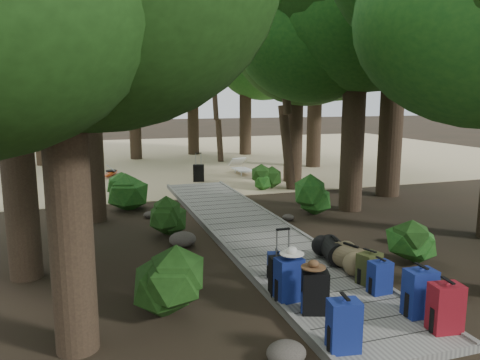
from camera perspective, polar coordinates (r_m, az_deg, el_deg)
name	(u,v)px	position (r m, az deg, el deg)	size (l,w,h in m)	color
ground	(265,244)	(10.38, 3.02, -7.80)	(120.00, 120.00, 0.00)	black
sand_beach	(158,157)	(25.66, -9.98, 2.81)	(40.00, 22.00, 0.02)	tan
boardwalk	(250,229)	(11.26, 1.18, -6.03)	(2.00, 12.00, 0.12)	gray
backpack_left_a	(344,323)	(6.07, 12.55, -16.66)	(0.38, 0.27, 0.72)	navy
backpack_left_b	(315,290)	(6.95, 9.14, -13.10)	(0.37, 0.27, 0.69)	black
backpack_left_c	(289,277)	(7.28, 5.99, -11.68)	(0.40, 0.29, 0.74)	navy
backpack_left_d	(277,264)	(8.18, 4.51, -10.14)	(0.32, 0.23, 0.48)	navy
backpack_right_a	(446,305)	(6.93, 23.79, -13.80)	(0.40, 0.29, 0.72)	maroon
backpack_right_b	(420,290)	(7.24, 21.09, -12.44)	(0.42, 0.29, 0.75)	navy
backpack_right_c	(380,276)	(7.84, 16.70, -11.10)	(0.34, 0.24, 0.58)	navy
backpack_right_d	(369,266)	(8.19, 15.48, -10.12)	(0.38, 0.27, 0.58)	#303718
duffel_right_khaki	(350,258)	(8.74, 13.29, -9.21)	(0.44, 0.65, 0.44)	brown
duffel_right_black	(334,250)	(9.08, 11.37, -8.41)	(0.43, 0.69, 0.43)	black
suitcase_on_boardwalk	(282,275)	(7.50, 5.16, -11.50)	(0.40, 0.22, 0.62)	black
lone_suitcase_on_sand	(199,173)	(17.81, -5.07, 0.85)	(0.41, 0.23, 0.64)	black
hat_brown	(313,264)	(6.79, 8.94, -10.07)	(0.35, 0.35, 0.11)	#51351E
hat_white	(292,250)	(7.13, 6.34, -8.47)	(0.37, 0.37, 0.12)	silver
kayak	(111,172)	(19.70, -15.43, 0.93)	(0.69, 3.13, 0.31)	#A6350E
sun_lounger	(243,167)	(19.48, 0.36, 1.64)	(0.62, 1.92, 0.62)	silver
tree_right_c	(357,45)	(13.49, 14.03, 15.72)	(5.29, 5.29, 9.16)	black
tree_right_d	(397,25)	(15.99, 18.55, 17.48)	(5.87, 5.87, 10.77)	black
tree_right_e	(295,47)	(17.83, 6.72, 15.85)	(5.56, 5.56, 10.00)	black
tree_right_f	(316,63)	(21.76, 9.22, 13.93)	(5.26, 5.26, 9.39)	black
tree_left_a	(58,39)	(5.94, -21.30, 15.72)	(4.60, 4.60, 7.67)	black
tree_left_b	(8,45)	(8.86, -26.45, 14.49)	(4.47, 4.47, 8.05)	black
tree_left_c	(87,59)	(12.49, -18.18, 13.87)	(4.73, 4.73, 8.23)	black
tree_back_a	(133,75)	(24.76, -12.90, 12.35)	(4.94, 4.94, 8.55)	black
tree_back_b	(192,75)	(26.33, -5.83, 12.66)	(4.93, 4.93, 8.80)	black
tree_back_c	(245,69)	(26.20, 0.67, 13.42)	(5.24, 5.24, 9.43)	black
tree_back_d	(37,83)	(23.81, -23.54, 10.74)	(4.56, 4.56, 7.61)	black
palm_right_a	(293,76)	(16.49, 6.54, 12.44)	(4.56, 4.56, 7.77)	#164413
palm_right_b	(287,74)	(22.30, 5.75, 12.71)	(4.38, 4.38, 8.46)	#164413
palm_right_c	(223,98)	(23.33, -2.03, 9.92)	(3.93, 3.93, 6.25)	#164413
palm_left_a	(46,98)	(15.64, -22.52, 9.22)	(3.97, 3.97, 6.32)	#164413
rock_left_a	(286,353)	(6.05, 5.66, -20.25)	(0.49, 0.44, 0.27)	#4C473F
rock_left_b	(148,286)	(8.10, -11.13, -12.56)	(0.33, 0.30, 0.18)	#4C473F
rock_left_c	(183,239)	(10.23, -7.02, -7.18)	(0.59, 0.53, 0.33)	#4C473F
rock_left_d	(150,215)	(12.75, -10.96, -4.17)	(0.32, 0.29, 0.18)	#4C473F
rock_right_a	(455,291)	(8.47, 24.70, -12.16)	(0.41, 0.37, 0.23)	#4C473F
rock_right_b	(397,238)	(11.01, 18.58, -6.67)	(0.41, 0.37, 0.22)	#4C473F
rock_right_c	(288,217)	(12.32, 5.89, -4.55)	(0.31, 0.28, 0.17)	#4C473F
shrub_left_a	(175,280)	(7.00, -7.93, -11.98)	(1.26, 1.26, 1.13)	#164915
shrub_left_b	(163,217)	(11.01, -9.34, -4.46)	(0.99, 0.99, 0.89)	#164915
shrub_left_c	(123,189)	(13.87, -14.02, -1.04)	(1.30, 1.30, 1.17)	#164915
shrub_right_a	(417,244)	(9.49, 20.78, -7.28)	(1.03, 1.03, 0.92)	#164915
shrub_right_b	(316,196)	(12.97, 9.21, -1.97)	(1.13, 1.13, 1.02)	#164915
shrub_right_c	(266,178)	(16.38, 3.18, 0.22)	(0.86, 0.86, 0.77)	#164915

